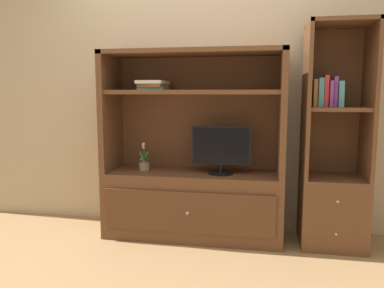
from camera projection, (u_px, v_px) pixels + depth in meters
ground_plane at (184, 254)px, 2.94m from camera, size 8.00×8.00×0.00m
painted_rear_wall at (200, 76)px, 3.49m from camera, size 6.00×0.10×2.80m
media_console at (193, 179)px, 3.28m from camera, size 1.52×0.51×1.59m
tv_monitor at (221, 149)px, 3.16m from camera, size 0.50×0.21×0.40m
potted_plant at (144, 164)px, 3.33m from camera, size 0.10×0.10×0.25m
magazine_stack at (153, 85)px, 3.21m from camera, size 0.23×0.29×0.08m
bookshelf_tall at (333, 176)px, 3.06m from camera, size 0.50×0.45×1.79m
upright_book_row at (328, 93)px, 2.98m from camera, size 0.22×0.18×0.25m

